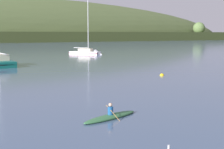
% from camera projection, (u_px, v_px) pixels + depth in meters
% --- Properties ---
extents(sailboat_near_mooring, '(3.04, 8.84, 13.65)m').
position_uv_depth(sailboat_near_mooring, '(0.00, 63.00, 51.90)').
color(sailboat_near_mooring, '#0F564C').
rests_on(sailboat_near_mooring, ground).
extents(sailboat_outer_reach, '(6.64, 8.07, 13.80)m').
position_uv_depth(sailboat_outer_reach, '(89.00, 53.00, 79.60)').
color(sailboat_outer_reach, white).
rests_on(sailboat_outer_reach, ground).
extents(canoe_with_paddler, '(4.24, 1.82, 1.02)m').
position_uv_depth(canoe_with_paddler, '(110.00, 117.00, 19.71)').
color(canoe_with_paddler, '#33663D').
rests_on(canoe_with_paddler, ground).
extents(mooring_buoy_off_fishing_boat, '(0.50, 0.50, 0.58)m').
position_uv_depth(mooring_buoy_off_fishing_boat, '(162.00, 75.00, 39.76)').
color(mooring_buoy_off_fishing_boat, yellow).
rests_on(mooring_buoy_off_fishing_boat, ground).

